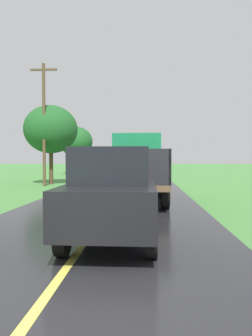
{
  "coord_description": "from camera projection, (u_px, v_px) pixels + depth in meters",
  "views": [
    {
      "loc": [
        1.22,
        -2.95,
        1.78
      ],
      "look_at": [
        0.44,
        9.39,
        1.4
      ],
      "focal_mm": 32.52,
      "sensor_mm": 36.0,
      "label": 1
    }
  ],
  "objects": [
    {
      "name": "roadside_tree_near_left",
      "position": [
        51.0,
        130.0,
        21.18
      ],
      "size": [
        3.7,
        3.7,
        5.48
      ],
      "color": "#4C3823",
      "rests_on": "ground"
    },
    {
      "name": "banana_truck_near",
      "position": [
        136.0,
        166.0,
        12.89
      ],
      "size": [
        2.38,
        5.82,
        2.8
      ],
      "color": "#2D2D30",
      "rests_on": "road_surface"
    },
    {
      "name": "centre_line",
      "position": [
        24.0,
        326.0,
        3.08
      ],
      "size": [
        0.14,
        108.0,
        0.01
      ],
      "primitive_type": "cube",
      "color": "#E0D64C",
      "rests_on": "road_surface"
    },
    {
      "name": "road_surface",
      "position": [
        24.0,
        331.0,
        3.08
      ],
      "size": [
        6.4,
        120.0,
        0.08
      ],
      "primitive_type": "cube",
      "color": "#232326",
      "rests_on": "ground"
    },
    {
      "name": "following_car",
      "position": [
        114.0,
        192.0,
        6.44
      ],
      "size": [
        1.74,
        4.1,
        1.92
      ],
      "color": "black",
      "rests_on": "road_surface"
    },
    {
      "name": "utility_pole_roadside",
      "position": [
        44.0,
        121.0,
        19.63
      ],
      "size": [
        1.73,
        0.2,
        7.9
      ],
      "color": "brown",
      "rests_on": "ground"
    },
    {
      "name": "ground_plane",
      "position": [
        24.0,
        335.0,
        3.08
      ],
      "size": [
        200.0,
        200.0,
        0.0
      ],
      "primitive_type": "plane",
      "color": "#47843D"
    },
    {
      "name": "roadside_tree_mid_right",
      "position": [
        76.0,
        142.0,
        35.03
      ],
      "size": [
        3.81,
        3.81,
        5.46
      ],
      "color": "#4C3823",
      "rests_on": "ground"
    }
  ]
}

